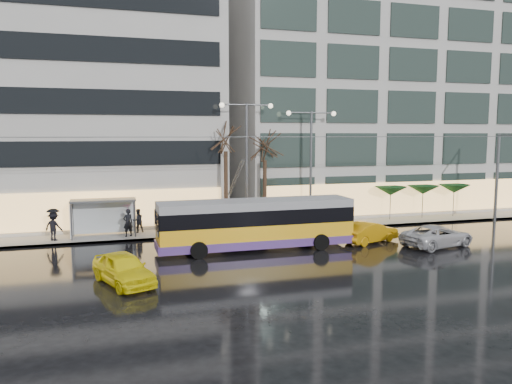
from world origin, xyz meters
name	(u,v)px	position (x,y,z in m)	size (l,w,h in m)	color
ground	(265,270)	(0.00, 0.00, 0.00)	(140.00, 140.00, 0.00)	black
sidewalk	(236,221)	(2.00, 14.00, 0.07)	(80.00, 10.00, 0.15)	gray
kerb	(253,233)	(2.00, 9.05, 0.07)	(80.00, 0.10, 0.15)	slate
building_right	(395,74)	(19.00, 19.00, 12.65)	(32.00, 14.00, 25.00)	#A8A5A1
trolleybus	(256,225)	(0.85, 4.51, 1.49)	(11.88, 4.65, 5.50)	#EEA914
catenary	(244,175)	(1.00, 7.94, 4.25)	(42.24, 5.12, 7.00)	#595B60
bus_shelter	(98,210)	(-8.38, 10.69, 1.96)	(4.20, 1.60, 2.51)	#595B60
street_lamp_near	(247,148)	(2.00, 10.80, 5.99)	(3.96, 0.36, 9.03)	#595B60
street_lamp_far	(311,151)	(7.00, 10.80, 5.71)	(3.96, 0.36, 8.53)	#595B60
tree_a	(226,132)	(0.50, 11.00, 7.09)	(3.20, 3.20, 8.40)	black
tree_b	(265,142)	(3.50, 11.20, 6.40)	(3.20, 3.20, 7.70)	black
parasol_a	(391,191)	(14.00, 11.00, 2.45)	(2.50, 2.50, 2.65)	#595B60
parasol_b	(423,190)	(17.00, 11.00, 2.45)	(2.50, 2.50, 2.65)	#595B60
parasol_c	(454,189)	(20.00, 11.00, 2.45)	(2.50, 2.50, 2.65)	#595B60
taxi_a	(123,269)	(-7.07, -0.43, 0.74)	(1.75, 4.35, 1.48)	#FFEB0D
taxi_b	(370,232)	(8.45, 4.35, 0.68)	(1.45, 4.15, 1.37)	orange
sedan_silver	(437,236)	(11.94, 2.15, 0.67)	(2.24, 4.85, 1.35)	#BCBCC1
pedestrian_a	(128,215)	(-6.46, 10.06, 1.57)	(1.27, 1.28, 2.19)	black
pedestrian_b	(138,221)	(-5.75, 11.29, 0.98)	(0.95, 0.83, 1.65)	black
pedestrian_c	(54,223)	(-11.10, 10.08, 1.28)	(1.38, 1.18, 2.11)	black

